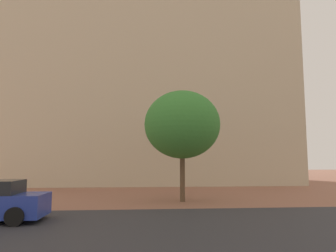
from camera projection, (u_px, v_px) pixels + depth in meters
name	position (u px, v px, depth m)	size (l,w,h in m)	color
ground_plane	(170.00, 223.00, 11.07)	(120.00, 120.00, 0.00)	#93604C
street_asphalt_strip	(174.00, 230.00, 9.86)	(120.00, 8.63, 0.00)	#2D2D33
landmark_building	(140.00, 78.00, 34.56)	(29.33, 15.96, 36.08)	beige
tree_curb_far	(182.00, 125.00, 17.17)	(4.17, 4.17, 6.06)	brown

